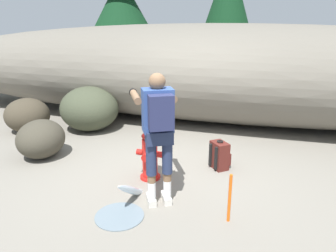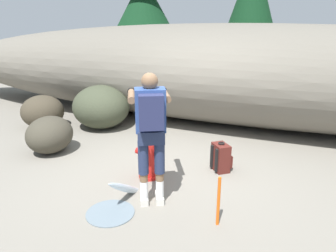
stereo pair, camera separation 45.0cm
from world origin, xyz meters
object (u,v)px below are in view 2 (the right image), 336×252
Objects in this scene: boulder_large at (43,112)px; fire_hydrant at (148,156)px; boulder_mid at (50,135)px; boulder_small at (101,107)px; spare_backpack at (221,158)px; utility_worker at (150,123)px; survey_stake at (219,201)px.

fire_hydrant is at bearing -21.08° from boulder_large.
boulder_mid is 1.60m from boulder_small.
spare_backpack is at bearing -8.11° from boulder_large.
boulder_mid is (-2.09, 0.20, -0.02)m from fire_hydrant.
utility_worker is at bearing -59.97° from fire_hydrant.
spare_backpack is (0.94, 0.67, -0.14)m from fire_hydrant.
utility_worker is (0.34, -0.59, 0.71)m from fire_hydrant.
boulder_small is 4.20m from survey_stake.
boulder_mid is at bearing 42.09° from utility_worker.
utility_worker is 2.78× the size of survey_stake.
boulder_large is 4.98m from survey_stake.
spare_backpack is at bearing -20.51° from boulder_small.
utility_worker is 1.63m from spare_backpack.
boulder_mid is (1.21, -1.07, -0.04)m from boulder_large.
fire_hydrant is 3.53m from boulder_large.
survey_stake is at bearing -30.63° from fire_hydrant.
fire_hydrant is 0.46× the size of utility_worker.
fire_hydrant is at bearing 0.18° from utility_worker.
boulder_mid is at bearing -90.24° from boulder_small.
boulder_small reaches higher than spare_backpack.
boulder_small is at bearing 139.20° from fire_hydrant.
utility_worker reaches higher than fire_hydrant.
boulder_small is 2.12× the size of survey_stake.
survey_stake is (3.35, -0.95, -0.03)m from boulder_mid.
boulder_mid reaches higher than spare_backpack.
utility_worker reaches higher than survey_stake.
fire_hydrant is 0.86× the size of boulder_mid.
fire_hydrant is 1.16m from spare_backpack.
boulder_large is 0.73× the size of boulder_small.
spare_backpack is 4.28m from boulder_large.
utility_worker reaches higher than boulder_small.
fire_hydrant reaches higher than survey_stake.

